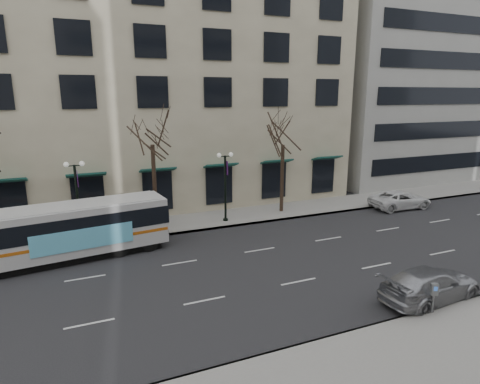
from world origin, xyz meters
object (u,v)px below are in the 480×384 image
tree_far_right (283,132)px  silver_car (430,284)px  lamp_post_left (77,197)px  pay_station (434,292)px  city_bus (63,231)px  lamp_post_right (225,184)px  white_pickup (400,200)px  tree_far_mid (152,130)px

tree_far_right → silver_car: bearing=-91.3°
lamp_post_left → pay_station: bearing=-48.7°
tree_far_right → lamp_post_left: tree_far_right is taller
lamp_post_left → city_bus: (-0.94, -2.92, -1.19)m
lamp_post_left → lamp_post_right: bearing=0.0°
white_pickup → pay_station: size_ratio=3.86×
city_bus → lamp_post_left: bearing=65.1°
tree_far_mid → pay_station: tree_far_mid is taller
tree_far_mid → silver_car: (9.65, -15.00, -6.14)m
tree_far_right → white_pickup: tree_far_right is taller
city_bus → tree_far_mid: bearing=23.7°
silver_car → pay_station: 1.56m
tree_far_mid → pay_station: bearing=-61.9°
tree_far_mid → lamp_post_left: 6.40m
lamp_post_right → silver_car: 15.29m
city_bus → silver_car: (15.58, -11.48, -0.99)m
tree_far_mid → tree_far_right: bearing=-0.0°
tree_far_mid → lamp_post_right: bearing=-6.8°
city_bus → tree_far_right: bearing=5.4°
lamp_post_left → white_pickup: size_ratio=1.00×
city_bus → pay_station: bearing=-47.9°
tree_far_mid → lamp_post_right: (5.01, -0.60, -3.96)m
lamp_post_left → city_bus: bearing=-107.8°
tree_far_right → city_bus: size_ratio=0.67×
lamp_post_left → lamp_post_right: 10.00m
lamp_post_left → tree_far_right: bearing=2.3°
lamp_post_right → silver_car: (4.64, -14.40, -2.18)m
tree_far_mid → tree_far_right: (10.00, -0.00, -0.48)m
tree_far_right → white_pickup: (9.80, -2.60, -5.70)m
city_bus → white_pickup: city_bus is taller
lamp_post_left → silver_car: size_ratio=0.99×
pay_station → city_bus: bearing=163.7°
tree_far_mid → city_bus: bearing=-149.3°
tree_far_mid → pay_station: (8.61, -16.10, -5.78)m
lamp_post_right → silver_car: size_ratio=0.99×
tree_far_right → white_pickup: size_ratio=1.55×
white_pickup → pay_station: 17.54m
lamp_post_left → silver_car: (14.64, -14.40, -2.18)m
tree_far_mid → white_pickup: (19.80, -2.60, -6.18)m
silver_car → lamp_post_right: bearing=13.5°
tree_far_right → silver_car: size_ratio=1.54×
tree_far_mid → white_pickup: size_ratio=1.64×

